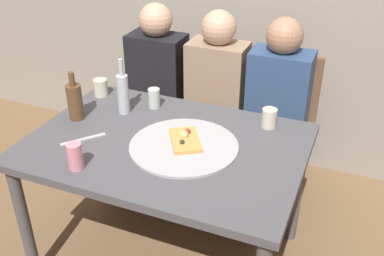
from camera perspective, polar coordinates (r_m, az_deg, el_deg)
ground_plane at (r=2.61m, az=-2.86°, el=-15.70°), size 8.00×8.00×0.00m
dining_table at (r=2.19m, az=-3.29°, el=-3.66°), size 1.31×0.92×0.74m
pizza_tray at (r=2.11m, az=-1.04°, el=-2.29°), size 0.51×0.51×0.01m
pizza_slice_last at (r=2.12m, az=-0.88°, el=-1.46°), size 0.23×0.26×0.05m
wine_bottle at (r=2.38m, az=-14.65°, el=3.34°), size 0.08×0.08×0.26m
beer_bottle at (r=2.39m, az=-8.77°, el=4.43°), size 0.06×0.06×0.30m
tumbler_near at (r=2.63m, az=-11.53°, el=5.07°), size 0.08×0.08×0.10m
tumbler_far at (r=2.45m, az=-4.84°, el=3.80°), size 0.06×0.06×0.11m
wine_glass at (r=2.28m, az=9.78°, el=1.26°), size 0.08×0.08×0.10m
soda_can at (r=2.00m, az=-14.63°, el=-3.49°), size 0.07×0.07×0.12m
table_knife at (r=2.22m, az=-13.65°, el=-1.41°), size 0.16×0.18×0.01m
chair_left at (r=3.10m, az=-3.74°, el=4.01°), size 0.44×0.44×0.90m
chair_middle at (r=2.96m, az=3.48°, el=2.69°), size 0.44×0.44×0.90m
chair_right at (r=2.87m, az=10.84°, el=1.29°), size 0.44×0.44×0.90m
guest_in_sweater at (r=2.93m, az=-5.11°, el=5.06°), size 0.36×0.56×1.17m
guest_in_beanie at (r=2.78m, az=2.52°, el=3.72°), size 0.36×0.56×1.17m
guest_by_wall at (r=2.68m, az=10.37°, el=2.26°), size 0.36×0.56×1.17m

